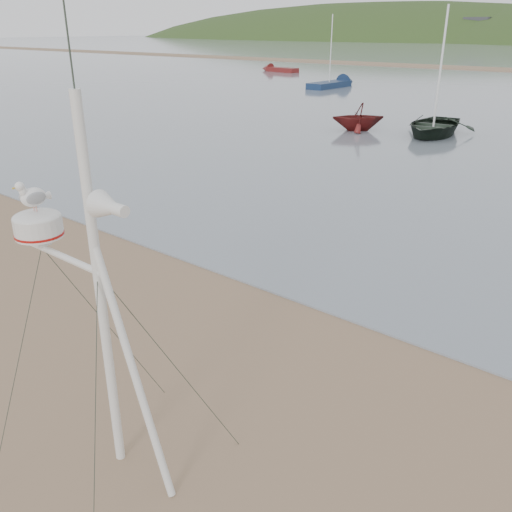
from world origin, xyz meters
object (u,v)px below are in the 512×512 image
Objects in this scene: boat_red at (359,104)px; sailboat_blue_near at (339,83)px; mast_rig at (102,370)px; boat_dark at (438,86)px; dinghy_red_far at (275,69)px.

boat_red is 0.41× the size of sailboat_blue_near.
mast_rig is 23.72m from boat_red.
sailboat_blue_near reaches higher than mast_rig.
sailboat_blue_near is at bearing 170.14° from boat_red.
boat_dark is 41.82m from dinghy_red_far.
boat_dark reaches higher than dinghy_red_far.
boat_red is at bearing 112.52° from mast_rig.
boat_red is at bearing -56.24° from sailboat_blue_near.
dinghy_red_far is at bearing 145.90° from sailboat_blue_near.
boat_red reaches higher than dinghy_red_far.
sailboat_blue_near reaches higher than boat_red.
boat_dark is at bearing 63.31° from boat_red.
mast_rig is 23.67m from boat_dark.
dinghy_red_far is at bearing -179.92° from boat_red.
boat_red is (-9.09, 21.91, 0.06)m from mast_rig.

